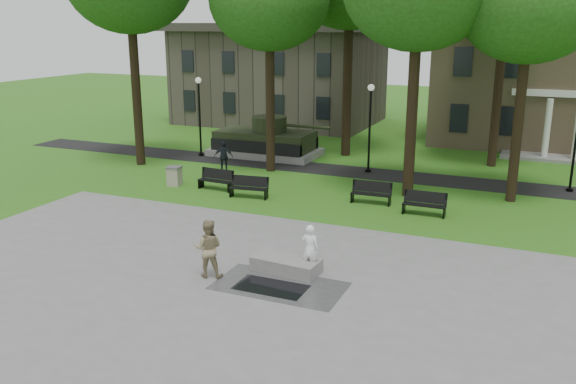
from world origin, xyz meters
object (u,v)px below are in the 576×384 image
Objects in this scene: concrete_block at (286,265)px; park_bench_0 at (216,179)px; skateboarder at (310,249)px; trash_bin at (174,176)px; friend_watching at (208,248)px.

concrete_block is 10.71m from park_bench_0.
skateboarder is 12.73m from trash_bin.
skateboarder is 11.09m from park_bench_0.
concrete_block is 1.20× the size of park_bench_0.
park_bench_0 is 2.30m from trash_bin.
park_bench_0 is (-5.05, 9.32, -0.44)m from friend_watching.
park_bench_0 is (-7.16, 7.97, 0.28)m from concrete_block.
friend_watching reaches higher than skateboarder.
trash_bin is at bearing -36.51° from skateboarder.
trash_bin is (-9.45, 7.81, 0.24)m from concrete_block.
friend_watching reaches higher than concrete_block.
trash_bin is (-10.19, 7.62, -0.35)m from skateboarder.
friend_watching is at bearing -57.46° from park_bench_0.
park_bench_0 reaches higher than trash_bin.
skateboarder reaches higher than park_bench_0.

